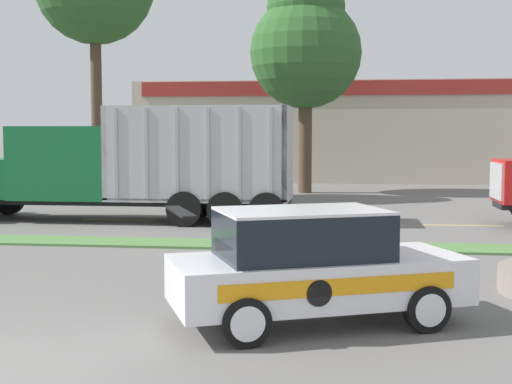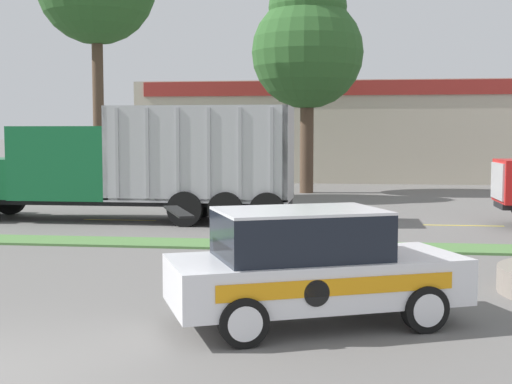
{
  "view_description": "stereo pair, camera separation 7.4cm",
  "coord_description": "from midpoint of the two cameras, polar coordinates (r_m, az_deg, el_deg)",
  "views": [
    {
      "loc": [
        4.33,
        -7.28,
        2.79
      ],
      "look_at": [
        2.3,
        8.9,
        1.45
      ],
      "focal_mm": 50.0,
      "sensor_mm": 36.0,
      "label": 1
    },
    {
      "loc": [
        4.4,
        -7.27,
        2.79
      ],
      "look_at": [
        2.3,
        8.9,
        1.45
      ],
      "focal_mm": 50.0,
      "sensor_mm": 36.0,
      "label": 2
    }
  ],
  "objects": [
    {
      "name": "dump_truck_trail",
      "position": [
        23.38,
        -12.36,
        1.73
      ],
      "size": [
        10.98,
        2.73,
        3.63
      ],
      "color": "black",
      "rests_on": "ground_plane"
    },
    {
      "name": "tree_behind_centre",
      "position": [
        33.79,
        4.19,
        11.88
      ],
      "size": [
        5.19,
        5.19,
        10.42
      ],
      "color": "brown",
      "rests_on": "ground_plane"
    },
    {
      "name": "centre_line_5",
      "position": [
        22.34,
        2.52,
        -2.46
      ],
      "size": [
        2.4,
        0.14,
        0.01
      ],
      "primitive_type": "cube",
      "color": "yellow",
      "rests_on": "ground_plane"
    },
    {
      "name": "centre_line_6",
      "position": [
        22.54,
        16.35,
        -2.58
      ],
      "size": [
        2.4,
        0.14,
        0.01
      ],
      "primitive_type": "cube",
      "color": "yellow",
      "rests_on": "ground_plane"
    },
    {
      "name": "grass_verge",
      "position": [
        18.14,
        -6.61,
        -4.07
      ],
      "size": [
        120.0,
        1.39,
        0.06
      ],
      "primitive_type": "cube",
      "color": "#517F42",
      "rests_on": "ground_plane"
    },
    {
      "name": "centre_line_4",
      "position": [
        23.42,
        -10.77,
        -2.21
      ],
      "size": [
        2.4,
        0.14,
        0.01
      ],
      "primitive_type": "cube",
      "color": "yellow",
      "rests_on": "ground_plane"
    },
    {
      "name": "store_building_backdrop",
      "position": [
        45.73,
        7.41,
        4.77
      ],
      "size": [
        24.32,
        12.1,
        5.73
      ],
      "color": "#BCB29E",
      "rests_on": "ground_plane"
    },
    {
      "name": "rally_car",
      "position": [
        10.46,
        4.61,
        -5.88
      ],
      "size": [
        4.6,
        3.27,
        1.73
      ],
      "color": "white",
      "rests_on": "ground_plane"
    }
  ]
}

